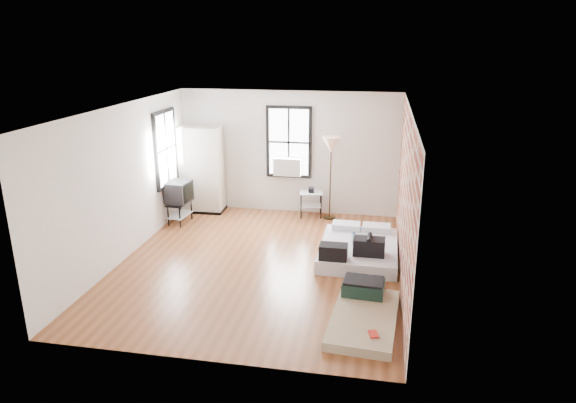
% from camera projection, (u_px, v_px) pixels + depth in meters
% --- Properties ---
extents(ground, '(6.00, 6.00, 0.00)m').
position_uv_depth(ground, '(260.00, 263.00, 9.33)').
color(ground, brown).
rests_on(ground, ground).
extents(room_shell, '(5.02, 6.02, 2.80)m').
position_uv_depth(room_shell, '(276.00, 166.00, 9.10)').
color(room_shell, silver).
rests_on(room_shell, ground).
extents(mattress_main, '(1.42, 1.91, 0.61)m').
position_uv_depth(mattress_main, '(358.00, 248.00, 9.55)').
color(mattress_main, white).
rests_on(mattress_main, ground).
extents(mattress_bare, '(1.04, 1.78, 0.37)m').
position_uv_depth(mattress_bare, '(364.00, 311.00, 7.50)').
color(mattress_bare, tan).
rests_on(mattress_bare, ground).
extents(wardrobe, '(1.03, 0.61, 1.99)m').
position_uv_depth(wardrobe, '(201.00, 170.00, 11.85)').
color(wardrobe, black).
rests_on(wardrobe, ground).
extents(side_table, '(0.57, 0.49, 0.67)m').
position_uv_depth(side_table, '(311.00, 197.00, 11.64)').
color(side_table, black).
rests_on(side_table, ground).
extents(floor_lamp, '(0.40, 0.40, 1.87)m').
position_uv_depth(floor_lamp, '(331.00, 148.00, 11.15)').
color(floor_lamp, black).
rests_on(floor_lamp, ground).
extents(tv_stand, '(0.52, 0.70, 0.94)m').
position_uv_depth(tv_stand, '(179.00, 194.00, 11.16)').
color(tv_stand, black).
rests_on(tv_stand, ground).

